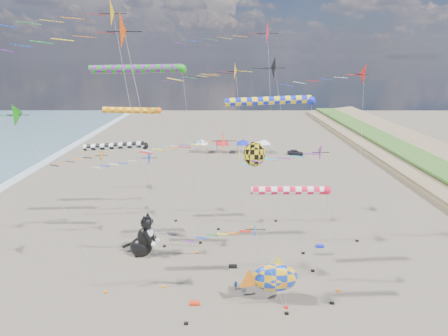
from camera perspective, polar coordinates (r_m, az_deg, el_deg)
delta_kite_0 at (r=25.96m, az=-18.78°, el=20.02°), size 12.59×2.64×25.14m
delta_kite_1 at (r=31.84m, az=-0.17°, el=4.42°), size 10.95×2.41×16.27m
delta_kite_2 at (r=29.67m, az=5.62°, el=-10.83°), size 7.82×1.96×9.28m
delta_kite_3 at (r=36.37m, az=7.27°, el=15.54°), size 14.20×2.56×22.41m
delta_kite_4 at (r=43.61m, az=-5.38°, el=3.52°), size 9.25×1.89×12.82m
delta_kite_5 at (r=43.00m, az=-19.36°, el=1.39°), size 8.07×1.66×12.02m
delta_kite_6 at (r=33.77m, az=-30.15°, el=7.19°), size 11.83×2.04×18.72m
delta_kite_7 at (r=31.13m, az=13.14°, el=1.86°), size 9.59×1.66×15.14m
delta_kite_8 at (r=41.28m, az=19.76°, el=13.98°), size 10.73×2.43×21.66m
delta_kite_9 at (r=44.82m, az=5.40°, el=20.95°), size 13.82×3.01×26.47m
delta_kite_10 at (r=38.68m, az=-12.71°, el=0.98°), size 10.50×1.80×12.56m
delta_kite_11 at (r=42.49m, az=0.58°, el=15.14°), size 10.41×2.19×21.66m
delta_kite_12 at (r=31.77m, az=-21.16°, el=22.06°), size 13.93×2.35×26.66m
windsock_0 at (r=40.58m, az=-16.90°, el=3.38°), size 8.50×0.78×13.07m
windsock_1 at (r=29.92m, az=11.25°, el=-3.70°), size 8.07×0.74×11.81m
windsock_2 at (r=46.52m, az=-14.38°, el=9.02°), size 8.72×0.82×16.03m
windsock_3 at (r=39.50m, az=-13.40°, el=15.39°), size 11.45×0.95×21.38m
windsock_4 at (r=33.07m, az=7.95°, el=10.70°), size 9.68×0.79×18.67m
angelfish_kite at (r=35.77m, az=4.65°, el=2.09°), size 3.74×3.02×13.95m
cat_inflatable at (r=41.97m, az=-13.13°, el=-10.45°), size 4.30×2.90×5.30m
fish_inflatable at (r=34.19m, az=8.19°, el=-17.25°), size 5.84×2.61×4.84m
person_adult at (r=35.70m, az=3.24°, el=-18.99°), size 0.68×0.55×1.61m
child_green at (r=37.50m, az=6.95°, el=-17.45°), size 0.69×0.59×1.23m
child_blue at (r=36.57m, az=1.90°, el=-18.55°), size 0.64×0.46×1.00m
kite_bag_1 at (r=35.07m, az=-4.83°, el=-21.16°), size 0.90×0.44×0.30m
kite_bag_2 at (r=45.05m, az=15.38°, el=-12.20°), size 0.90×0.44×0.30m
kite_bag_3 at (r=39.86m, az=1.46°, el=-15.76°), size 0.90×0.44×0.30m
tent_row at (r=83.79m, az=1.44°, el=4.59°), size 19.20×4.20×3.80m
parked_car at (r=84.13m, az=11.53°, el=2.53°), size 4.04×2.33×1.29m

